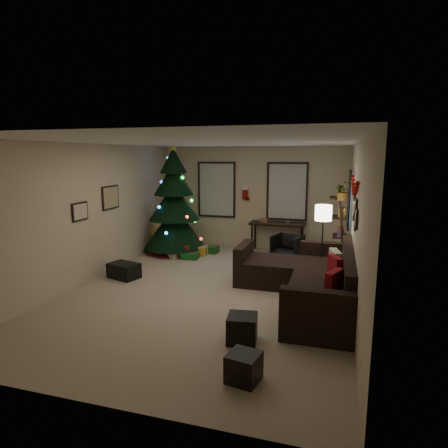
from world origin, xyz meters
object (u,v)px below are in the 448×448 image
(sofa, at_px, (309,281))
(bookshelf, at_px, (341,230))
(desk_chair, at_px, (287,247))
(desk, at_px, (277,226))
(christmas_tree, at_px, (174,206))

(sofa, xyz_separation_m, bookshelf, (0.50, 1.88, 0.58))
(sofa, relative_size, desk_chair, 5.14)
(desk, xyz_separation_m, desk_chair, (0.35, -0.65, -0.37))
(christmas_tree, distance_m, desk_chair, 3.00)
(christmas_tree, height_order, desk_chair, christmas_tree)
(christmas_tree, bearing_deg, desk_chair, 2.73)
(desk_chair, height_order, bookshelf, bookshelf)
(desk, xyz_separation_m, bookshelf, (1.54, -1.25, 0.22))
(desk_chair, xyz_separation_m, bookshelf, (1.20, -0.60, 0.59))
(sofa, distance_m, bookshelf, 2.03)
(sofa, relative_size, desk, 2.20)
(sofa, bearing_deg, desk_chair, 105.66)
(sofa, xyz_separation_m, desk_chair, (-0.69, 2.48, -0.01))
(christmas_tree, xyz_separation_m, desk, (2.51, 0.79, -0.52))
(bookshelf, bearing_deg, desk, 140.94)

